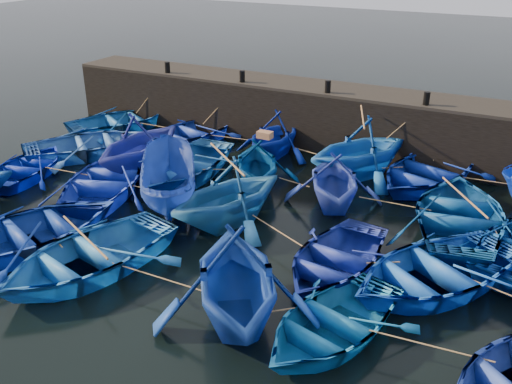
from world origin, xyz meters
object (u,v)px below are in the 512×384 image
at_px(boat_0, 121,120).
at_px(wooden_crate, 265,135).
at_px(boat_8, 183,165).
at_px(boat_13, 29,166).

bearing_deg(boat_0, wooden_crate, -168.68).
bearing_deg(boat_8, wooden_crate, 8.57).
xyz_separation_m(boat_0, wooden_crate, (9.11, -2.93, 1.57)).
relative_size(boat_8, boat_13, 1.32).
distance_m(boat_0, boat_8, 6.90).
distance_m(boat_8, wooden_crate, 3.59).
height_order(boat_0, boat_8, boat_8).
bearing_deg(boat_13, boat_8, -169.46).
xyz_separation_m(boat_0, boat_8, (5.92, -3.53, 0.05)).
relative_size(boat_8, wooden_crate, 10.34).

